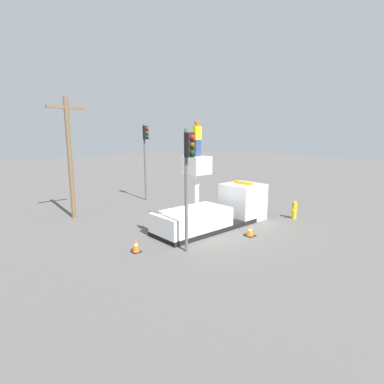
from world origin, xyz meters
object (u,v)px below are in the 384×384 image
(traffic_light_pole, at_px, (188,167))
(traffic_light_across, at_px, (145,147))
(bucket_truck, at_px, (216,211))
(traffic_cone_curbside, at_px, (250,231))
(worker, at_px, (197,139))
(fire_hydrant, at_px, (294,210))
(traffic_cone_rear, at_px, (136,246))
(utility_pole, at_px, (69,154))

(traffic_light_pole, xyz_separation_m, traffic_light_across, (4.51, 10.26, 0.40))
(bucket_truck, bearing_deg, traffic_cone_curbside, -86.99)
(bucket_truck, bearing_deg, worker, 180.00)
(fire_hydrant, height_order, traffic_cone_rear, fire_hydrant)
(traffic_cone_rear, relative_size, traffic_cone_curbside, 1.06)
(bucket_truck, height_order, traffic_light_pole, traffic_light_pole)
(worker, distance_m, traffic_cone_curbside, 5.36)
(traffic_light_across, height_order, traffic_cone_rear, traffic_light_across)
(traffic_light_pole, relative_size, traffic_cone_curbside, 8.96)
(fire_hydrant, xyz_separation_m, utility_pole, (-10.06, 9.11, 3.38))
(fire_hydrant, bearing_deg, traffic_cone_rear, 170.26)
(fire_hydrant, xyz_separation_m, traffic_cone_rear, (-10.08, 1.73, -0.25))
(fire_hydrant, xyz_separation_m, traffic_cone_curbside, (-4.62, -0.22, -0.26))
(traffic_cone_rear, bearing_deg, traffic_light_across, 54.50)
(worker, xyz_separation_m, utility_pole, (-3.87, 7.04, -0.93))
(traffic_cone_rear, bearing_deg, worker, 5.03)
(traffic_light_across, relative_size, fire_hydrant, 5.33)
(worker, relative_size, traffic_light_across, 0.30)
(traffic_light_across, xyz_separation_m, fire_hydrant, (3.85, -10.48, -3.60))
(bucket_truck, height_order, traffic_cone_curbside, bucket_truck)
(worker, distance_m, traffic_cone_rear, 6.01)
(bucket_truck, distance_m, traffic_light_pole, 4.98)
(traffic_cone_rear, xyz_separation_m, traffic_cone_curbside, (5.46, -1.96, -0.02))
(worker, xyz_separation_m, fire_hydrant, (6.19, -2.07, -4.31))
(traffic_light_across, bearing_deg, traffic_cone_rear, -125.50)
(bucket_truck, distance_m, traffic_cone_rear, 5.38)
(traffic_cone_curbside, xyz_separation_m, utility_pole, (-5.44, 9.33, 3.64))
(traffic_cone_curbside, bearing_deg, fire_hydrant, 2.78)
(traffic_cone_curbside, bearing_deg, traffic_cone_rear, 160.30)
(traffic_light_across, bearing_deg, fire_hydrant, -69.84)
(traffic_light_across, distance_m, traffic_cone_rear, 11.41)
(bucket_truck, height_order, utility_pole, utility_pole)
(traffic_cone_rear, bearing_deg, traffic_light_pole, -41.18)
(traffic_cone_rear, xyz_separation_m, utility_pole, (0.03, 7.38, 3.63))
(traffic_cone_curbside, height_order, utility_pole, utility_pole)
(worker, bearing_deg, fire_hydrant, -18.54)
(worker, relative_size, traffic_light_pole, 0.33)
(traffic_light_pole, height_order, traffic_cone_curbside, traffic_light_pole)
(traffic_light_pole, distance_m, utility_pole, 9.05)
(bucket_truck, xyz_separation_m, traffic_cone_curbside, (0.12, -2.30, -0.59))
(traffic_light_across, relative_size, traffic_cone_curbside, 9.95)
(traffic_light_across, height_order, utility_pole, utility_pole)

